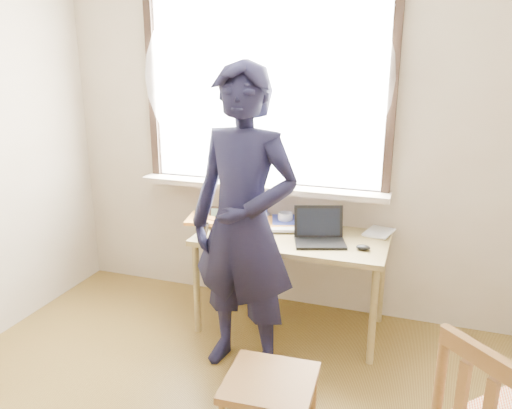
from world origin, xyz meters
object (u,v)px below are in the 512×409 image
(desk, at_px, (292,246))
(work_chair, at_px, (270,391))
(mug_dark, at_px, (202,230))
(mug_white, at_px, (285,218))
(person, at_px, (244,225))
(laptop, at_px, (319,234))

(desk, xyz_separation_m, work_chair, (0.22, -1.18, -0.26))
(mug_dark, xyz_separation_m, work_chair, (0.79, -0.99, -0.37))
(mug_white, height_order, mug_dark, mug_dark)
(mug_white, distance_m, person, 0.78)
(mug_white, xyz_separation_m, work_chair, (0.33, -1.41, -0.37))
(mug_white, relative_size, work_chair, 0.26)
(desk, bearing_deg, mug_dark, -160.82)
(mug_white, xyz_separation_m, person, (-0.04, -0.76, 0.19))
(laptop, distance_m, work_chair, 1.21)
(mug_white, bearing_deg, laptop, -40.64)
(desk, relative_size, mug_white, 11.51)
(mug_white, bearing_deg, work_chair, -76.85)
(work_chair, bearing_deg, laptop, 91.29)
(laptop, bearing_deg, mug_dark, -167.99)
(laptop, bearing_deg, desk, 169.57)
(desk, height_order, person, person)
(desk, relative_size, laptop, 3.29)
(laptop, xyz_separation_m, work_chair, (0.03, -1.15, -0.38))
(desk, relative_size, work_chair, 2.95)
(desk, distance_m, work_chair, 1.23)
(desk, relative_size, mug_dark, 13.13)
(desk, height_order, mug_white, mug_white)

